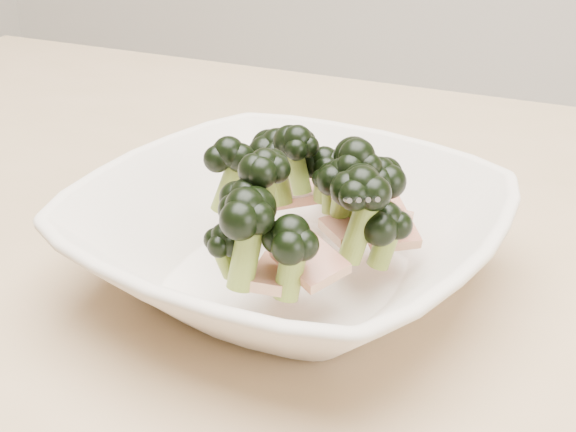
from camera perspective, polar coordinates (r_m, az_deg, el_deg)
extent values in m
cube|color=tan|center=(0.60, -0.44, -3.60)|extent=(1.20, 0.80, 0.04)
cylinder|color=tan|center=(1.31, -16.58, -5.55)|extent=(0.06, 0.06, 0.71)
imported|color=beige|center=(0.53, 0.00, -1.61)|extent=(0.31, 0.31, 0.07)
cylinder|color=olive|center=(0.53, 0.67, 3.31)|extent=(0.02, 0.02, 0.04)
ellipsoid|color=black|center=(0.52, 0.69, 5.45)|extent=(0.03, 0.03, 0.03)
cylinder|color=olive|center=(0.55, 2.57, 2.21)|extent=(0.02, 0.02, 0.03)
ellipsoid|color=black|center=(0.54, 2.60, 3.94)|extent=(0.03, 0.03, 0.03)
cylinder|color=olive|center=(0.48, -2.88, -0.77)|extent=(0.02, 0.02, 0.03)
ellipsoid|color=black|center=(0.47, -2.94, 1.47)|extent=(0.04, 0.04, 0.03)
cylinder|color=olive|center=(0.51, 3.88, 1.20)|extent=(0.02, 0.02, 0.03)
ellipsoid|color=black|center=(0.50, 3.94, 3.06)|extent=(0.03, 0.03, 0.03)
cylinder|color=olive|center=(0.54, -4.17, 2.14)|extent=(0.03, 0.02, 0.04)
ellipsoid|color=black|center=(0.53, -4.26, 4.56)|extent=(0.04, 0.04, 0.03)
cylinder|color=olive|center=(0.47, -2.98, -2.57)|extent=(0.02, 0.03, 0.05)
ellipsoid|color=black|center=(0.45, -3.07, 0.63)|extent=(0.04, 0.04, 0.03)
cylinder|color=olive|center=(0.58, -1.46, 2.07)|extent=(0.02, 0.02, 0.03)
ellipsoid|color=black|center=(0.57, -1.48, 3.84)|extent=(0.03, 0.03, 0.02)
cylinder|color=olive|center=(0.50, 6.84, -2.15)|extent=(0.02, 0.02, 0.03)
ellipsoid|color=black|center=(0.49, 6.97, -0.16)|extent=(0.04, 0.04, 0.03)
cylinder|color=olive|center=(0.47, 0.19, -3.85)|extent=(0.02, 0.02, 0.04)
ellipsoid|color=black|center=(0.46, 0.20, -1.27)|extent=(0.04, 0.04, 0.03)
cylinder|color=olive|center=(0.49, 5.16, -0.79)|extent=(0.02, 0.03, 0.05)
ellipsoid|color=black|center=(0.48, 5.30, 2.29)|extent=(0.04, 0.04, 0.03)
cylinder|color=olive|center=(0.48, -4.45, -3.11)|extent=(0.02, 0.02, 0.03)
ellipsoid|color=black|center=(0.48, -4.52, -1.48)|extent=(0.03, 0.03, 0.02)
cylinder|color=olive|center=(0.53, 5.30, 0.77)|extent=(0.02, 0.01, 0.04)
ellipsoid|color=black|center=(0.52, 5.40, 2.94)|extent=(0.03, 0.03, 0.02)
cylinder|color=olive|center=(0.53, 6.37, 0.65)|extent=(0.02, 0.02, 0.04)
ellipsoid|color=black|center=(0.52, 6.50, 3.04)|extent=(0.04, 0.04, 0.03)
cylinder|color=olive|center=(0.56, -0.75, 2.68)|extent=(0.02, 0.02, 0.04)
ellipsoid|color=black|center=(0.55, -0.77, 5.04)|extent=(0.04, 0.04, 0.03)
cylinder|color=olive|center=(0.53, 3.03, 1.39)|extent=(0.01, 0.01, 0.02)
ellipsoid|color=black|center=(0.52, 3.07, 2.93)|extent=(0.03, 0.03, 0.02)
cylinder|color=olive|center=(0.52, 4.81, 1.65)|extent=(0.02, 0.02, 0.04)
ellipsoid|color=black|center=(0.51, 4.92, 4.24)|extent=(0.04, 0.04, 0.03)
cylinder|color=olive|center=(0.49, -1.63, 1.24)|extent=(0.02, 0.02, 0.04)
ellipsoid|color=black|center=(0.48, -1.66, 3.77)|extent=(0.03, 0.03, 0.02)
cube|color=maroon|center=(0.52, 5.50, -0.46)|extent=(0.06, 0.06, 0.01)
cube|color=maroon|center=(0.58, 1.67, 1.76)|extent=(0.06, 0.04, 0.02)
cube|color=maroon|center=(0.54, 6.85, -0.25)|extent=(0.06, 0.06, 0.02)
cube|color=maroon|center=(0.49, -1.10, -4.08)|extent=(0.03, 0.05, 0.02)
cube|color=maroon|center=(0.48, 1.55, -3.15)|extent=(0.05, 0.05, 0.02)
cube|color=maroon|center=(0.54, 6.10, 0.12)|extent=(0.05, 0.04, 0.02)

